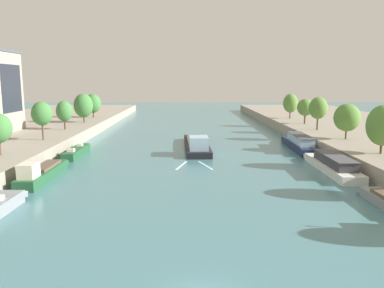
# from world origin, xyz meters

# --- Properties ---
(barge_midriver) EXTENTS (4.79, 22.02, 3.25)m
(barge_midriver) POSITION_xyz_m (0.99, 49.54, 0.94)
(barge_midriver) COLOR black
(barge_midriver) RESTS_ON ground
(wake_behind_barge) EXTENTS (5.60, 5.95, 0.03)m
(wake_behind_barge) POSITION_xyz_m (0.08, 35.90, 0.01)
(wake_behind_barge) COLOR silver
(wake_behind_barge) RESTS_ON ground
(moored_boat_left_end) EXTENTS (2.61, 13.61, 3.00)m
(moored_boat_left_end) POSITION_xyz_m (-19.55, 27.94, 0.93)
(moored_boat_left_end) COLOR #235633
(moored_boat_left_end) RESTS_ON ground
(moored_boat_left_gap_after) EXTENTS (2.13, 11.66, 2.37)m
(moored_boat_left_gap_after) POSITION_xyz_m (-19.57, 43.90, 0.67)
(moored_boat_left_gap_after) COLOR #235633
(moored_boat_left_gap_after) RESTS_ON ground
(moored_boat_right_midway) EXTENTS (3.41, 16.57, 2.47)m
(moored_boat_right_midway) POSITION_xyz_m (19.47, 31.66, 1.03)
(moored_boat_right_midway) COLOR silver
(moored_boat_right_midway) RESTS_ON ground
(moored_boat_right_downstream) EXTENTS (3.68, 17.04, 2.78)m
(moored_boat_right_downstream) POSITION_xyz_m (19.91, 49.21, 1.16)
(moored_boat_right_downstream) COLOR #1E284C
(moored_boat_right_downstream) RESTS_ON ground
(tree_left_nearest) EXTENTS (3.51, 3.51, 6.64)m
(tree_left_nearest) POSITION_xyz_m (-25.82, 46.00, 6.94)
(tree_left_nearest) COLOR brown
(tree_left_nearest) RESTS_ON quay_left
(tree_left_midway) EXTENTS (3.36, 3.36, 5.98)m
(tree_left_midway) POSITION_xyz_m (-26.48, 60.36, 6.20)
(tree_left_midway) COLOR brown
(tree_left_midway) RESTS_ON quay_left
(tree_left_by_lamp) EXTENTS (4.63, 4.63, 7.02)m
(tree_left_by_lamp) POSITION_xyz_m (-26.04, 73.98, 6.48)
(tree_left_by_lamp) COLOR brown
(tree_left_by_lamp) RESTS_ON quay_left
(tree_left_third) EXTENTS (4.33, 4.33, 6.49)m
(tree_left_third) POSITION_xyz_m (-26.72, 86.61, 6.23)
(tree_left_third) COLOR brown
(tree_left_third) RESTS_ON quay_left
(tree_right_end_of_row) EXTENTS (4.47, 4.47, 6.90)m
(tree_right_end_of_row) POSITION_xyz_m (26.56, 32.56, 6.40)
(tree_right_end_of_row) COLOR brown
(tree_right_end_of_row) RESTS_ON quay_right
(tree_right_nearest) EXTENTS (4.51, 4.51, 6.24)m
(tree_right_nearest) POSITION_xyz_m (27.15, 46.05, 6.17)
(tree_right_nearest) COLOR brown
(tree_right_nearest) RESTS_ON quay_right
(tree_right_distant) EXTENTS (3.80, 3.80, 6.81)m
(tree_right_distant) POSITION_xyz_m (26.41, 58.76, 6.91)
(tree_right_distant) COLOR brown
(tree_right_distant) RESTS_ON quay_right
(tree_right_by_lamp) EXTENTS (3.84, 3.84, 5.89)m
(tree_right_by_lamp) POSITION_xyz_m (27.20, 69.87, 6.25)
(tree_right_by_lamp) COLOR brown
(tree_right_by_lamp) RESTS_ON quay_right
(tree_right_midway) EXTENTS (3.90, 3.90, 6.64)m
(tree_right_midway) POSITION_xyz_m (27.08, 82.54, 6.48)
(tree_right_midway) COLOR brown
(tree_right_midway) RESTS_ON quay_right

